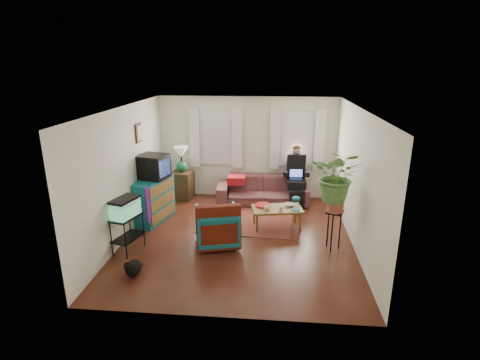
# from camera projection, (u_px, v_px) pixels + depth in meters

# --- Properties ---
(floor) EXTENTS (4.50, 5.00, 0.01)m
(floor) POSITION_uv_depth(u_px,v_px,m) (238.00, 237.00, 7.61)
(floor) COLOR #4F2B14
(floor) RESTS_ON ground
(ceiling) EXTENTS (4.50, 5.00, 0.01)m
(ceiling) POSITION_uv_depth(u_px,v_px,m) (238.00, 108.00, 6.82)
(ceiling) COLOR white
(ceiling) RESTS_ON wall_back
(wall_back) EXTENTS (4.50, 0.01, 2.60)m
(wall_back) POSITION_uv_depth(u_px,v_px,m) (247.00, 148.00, 9.59)
(wall_back) COLOR silver
(wall_back) RESTS_ON floor
(wall_front) EXTENTS (4.50, 0.01, 2.60)m
(wall_front) POSITION_uv_depth(u_px,v_px,m) (220.00, 233.00, 4.84)
(wall_front) COLOR silver
(wall_front) RESTS_ON floor
(wall_left) EXTENTS (0.01, 5.00, 2.60)m
(wall_left) POSITION_uv_depth(u_px,v_px,m) (125.00, 173.00, 7.41)
(wall_left) COLOR silver
(wall_left) RESTS_ON floor
(wall_right) EXTENTS (0.01, 5.00, 2.60)m
(wall_right) POSITION_uv_depth(u_px,v_px,m) (357.00, 180.00, 7.02)
(wall_right) COLOR silver
(wall_right) RESTS_ON floor
(window_left) EXTENTS (1.08, 0.04, 1.38)m
(window_left) POSITION_uv_depth(u_px,v_px,m) (216.00, 138.00, 9.56)
(window_left) COLOR white
(window_left) RESTS_ON wall_back
(window_right) EXTENTS (1.08, 0.04, 1.38)m
(window_right) POSITION_uv_depth(u_px,v_px,m) (297.00, 139.00, 9.38)
(window_right) COLOR white
(window_right) RESTS_ON wall_back
(curtains_left) EXTENTS (1.36, 0.06, 1.50)m
(curtains_left) POSITION_uv_depth(u_px,v_px,m) (216.00, 139.00, 9.48)
(curtains_left) COLOR white
(curtains_left) RESTS_ON wall_back
(curtains_right) EXTENTS (1.36, 0.06, 1.50)m
(curtains_right) POSITION_uv_depth(u_px,v_px,m) (297.00, 140.00, 9.31)
(curtains_right) COLOR white
(curtains_right) RESTS_ON wall_back
(picture_frame) EXTENTS (0.04, 0.32, 0.40)m
(picture_frame) POSITION_uv_depth(u_px,v_px,m) (139.00, 133.00, 8.01)
(picture_frame) COLOR #3D2616
(picture_frame) RESTS_ON wall_left
(area_rug) EXTENTS (2.12, 1.75, 0.01)m
(area_rug) POSITION_uv_depth(u_px,v_px,m) (247.00, 221.00, 8.39)
(area_rug) COLOR brown
(area_rug) RESTS_ON floor
(sofa) EXTENTS (2.31, 1.01, 0.89)m
(sofa) POSITION_uv_depth(u_px,v_px,m) (263.00, 185.00, 9.38)
(sofa) COLOR brown
(sofa) RESTS_ON floor
(seated_person) EXTENTS (0.60, 0.73, 1.35)m
(seated_person) POSITION_uv_depth(u_px,v_px,m) (296.00, 177.00, 9.28)
(seated_person) COLOR black
(seated_person) RESTS_ON sofa
(side_table) EXTENTS (0.56, 0.56, 0.72)m
(side_table) POSITION_uv_depth(u_px,v_px,m) (183.00, 185.00, 9.67)
(side_table) COLOR #412E18
(side_table) RESTS_ON floor
(table_lamp) EXTENTS (0.42, 0.42, 0.66)m
(table_lamp) POSITION_uv_depth(u_px,v_px,m) (181.00, 160.00, 9.47)
(table_lamp) COLOR white
(table_lamp) RESTS_ON side_table
(dresser) EXTENTS (0.80, 1.18, 0.97)m
(dresser) POSITION_uv_depth(u_px,v_px,m) (152.00, 200.00, 8.29)
(dresser) COLOR #12586F
(dresser) RESTS_ON floor
(crt_tv) EXTENTS (0.71, 0.67, 0.52)m
(crt_tv) POSITION_uv_depth(u_px,v_px,m) (153.00, 166.00, 8.15)
(crt_tv) COLOR black
(crt_tv) RESTS_ON dresser
(aquarium_stand) EXTENTS (0.51, 0.70, 0.70)m
(aquarium_stand) POSITION_uv_depth(u_px,v_px,m) (128.00, 234.00, 6.97)
(aquarium_stand) COLOR black
(aquarium_stand) RESTS_ON floor
(aquarium) EXTENTS (0.46, 0.63, 0.37)m
(aquarium) POSITION_uv_depth(u_px,v_px,m) (125.00, 207.00, 6.81)
(aquarium) COLOR #7FD899
(aquarium) RESTS_ON aquarium_stand
(black_cat) EXTENTS (0.30, 0.41, 0.33)m
(black_cat) POSITION_uv_depth(u_px,v_px,m) (133.00, 266.00, 6.22)
(black_cat) COLOR black
(black_cat) RESTS_ON floor
(armchair) EXTENTS (0.96, 0.93, 0.82)m
(armchair) POSITION_uv_depth(u_px,v_px,m) (217.00, 225.00, 7.22)
(armchair) COLOR #115F69
(armchair) RESTS_ON floor
(serape_throw) EXTENTS (0.84, 0.39, 0.67)m
(serape_throw) POSITION_uv_depth(u_px,v_px,m) (219.00, 223.00, 6.87)
(serape_throw) COLOR #9E0A0A
(serape_throw) RESTS_ON armchair
(coffee_table) EXTENTS (1.14, 0.76, 0.44)m
(coffee_table) POSITION_uv_depth(u_px,v_px,m) (277.00, 217.00, 8.03)
(coffee_table) COLOR brown
(coffee_table) RESTS_ON floor
(cup_a) EXTENTS (0.14, 0.14, 0.09)m
(cup_a) POSITION_uv_depth(u_px,v_px,m) (267.00, 208.00, 7.83)
(cup_a) COLOR white
(cup_a) RESTS_ON coffee_table
(cup_b) EXTENTS (0.11, 0.11, 0.09)m
(cup_b) POSITION_uv_depth(u_px,v_px,m) (281.00, 209.00, 7.79)
(cup_b) COLOR beige
(cup_b) RESTS_ON coffee_table
(bowl) EXTENTS (0.24, 0.24, 0.05)m
(bowl) POSITION_uv_depth(u_px,v_px,m) (289.00, 205.00, 8.07)
(bowl) COLOR white
(bowl) RESTS_ON coffee_table
(snack_tray) EXTENTS (0.38, 0.38, 0.04)m
(snack_tray) POSITION_uv_depth(u_px,v_px,m) (263.00, 205.00, 8.07)
(snack_tray) COLOR #B21414
(snack_tray) RESTS_ON coffee_table
(birdcage) EXTENTS (0.20, 0.20, 0.31)m
(birdcage) POSITION_uv_depth(u_px,v_px,m) (296.00, 203.00, 7.81)
(birdcage) COLOR #115B6B
(birdcage) RESTS_ON coffee_table
(plant_stand) EXTENTS (0.42, 0.42, 0.77)m
(plant_stand) POSITION_uv_depth(u_px,v_px,m) (333.00, 230.00, 7.03)
(plant_stand) COLOR black
(plant_stand) RESTS_ON floor
(potted_plant) EXTENTS (1.08, 1.01, 0.98)m
(potted_plant) POSITION_uv_depth(u_px,v_px,m) (337.00, 184.00, 6.75)
(potted_plant) COLOR #599947
(potted_plant) RESTS_ON plant_stand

